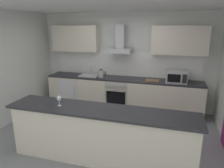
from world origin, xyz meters
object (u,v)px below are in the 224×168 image
Objects in this scene: refrigerator at (72,91)px; chopping_board at (152,80)px; oven at (119,94)px; sink at (90,75)px; microwave at (177,77)px; range_hood at (120,44)px; wine_glass at (59,99)px; kettle at (101,73)px.

chopping_board reaches higher than refrigerator.
oven is at bearing 0.11° from refrigerator.
microwave is at bearing -0.96° from sink.
sink reaches higher than oven.
oven is 1.00m from chopping_board.
sink is at bearing 179.04° from microwave.
range_hood reaches higher than microwave.
chopping_board is (1.72, -0.03, -0.02)m from sink.
wine_glass is at bearing -100.27° from oven.
wine_glass reaches higher than chopping_board.
microwave is 1.00× the size of sink.
kettle reaches higher than oven.
kettle reaches higher than wine_glass.
refrigerator is 1.18× the size of range_hood.
wine_glass is (-1.90, -2.31, 0.01)m from microwave.
sink is at bearing 1.42° from refrigerator.
oven is at bearing 79.73° from wine_glass.
range_hood reaches higher than chopping_board.
refrigerator is 4.78× the size of wine_glass.
sink is at bearing 100.00° from wine_glass.
range_hood reaches higher than wine_glass.
refrigerator is at bearing 178.04° from kettle.
wine_glass reaches higher than oven.
microwave is 1.96m from kettle.
refrigerator is at bearing 112.53° from wine_glass.
microwave is at bearing 0.17° from kettle.
oven is at bearing -90.00° from range_hood.
kettle is 1.38m from chopping_board.
refrigerator is 2.50× the size of chopping_board.
range_hood is at bearing 173.90° from microwave.
oven is at bearing -0.75° from sink.
sink is 0.36m from kettle.
refrigerator is 1.70× the size of microwave.
range_hood is at bearing 80.26° from wine_glass.
kettle is 2.30m from wine_glass.
range_hood is (0.49, 0.16, 0.78)m from kettle.
chopping_board is at bearing 60.45° from wine_glass.
wine_glass is at bearing -80.00° from sink.
oven is 2.35× the size of chopping_board.
refrigerator is at bearing 179.50° from microwave.
sink is 0.69× the size of range_hood.
microwave is at bearing -0.41° from chopping_board.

